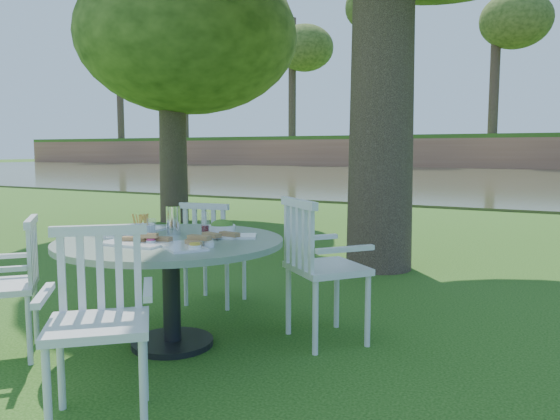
{
  "coord_description": "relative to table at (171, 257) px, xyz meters",
  "views": [
    {
      "loc": [
        2.09,
        -3.77,
        1.34
      ],
      "look_at": [
        0.0,
        0.2,
        0.85
      ],
      "focal_mm": 35.0,
      "sensor_mm": 36.0,
      "label": 1
    }
  ],
  "objects": [
    {
      "name": "chair_sw",
      "position": [
        -0.78,
        -0.61,
        -0.09
      ],
      "size": [
        0.62,
        0.62,
        0.9
      ],
      "rotation": [
        0.0,
        0.0,
        -0.76
      ],
      "color": "white",
      "rests_on": "ground"
    },
    {
      "name": "table",
      "position": [
        0.0,
        0.0,
        0.0
      ],
      "size": [
        1.53,
        1.53,
        0.74
      ],
      "color": "black",
      "rests_on": "ground"
    },
    {
      "name": "tableware",
      "position": [
        -0.05,
        0.07,
        0.16
      ],
      "size": [
        1.09,
        0.88,
        0.2
      ],
      "color": "white",
      "rests_on": "table"
    },
    {
      "name": "far_bank",
      "position": [
        0.54,
        42.01,
        6.63
      ],
      "size": [
        100.0,
        18.0,
        15.2
      ],
      "color": "#8D5842",
      "rests_on": "ground"
    },
    {
      "name": "river",
      "position": [
        0.27,
        23.89,
        -0.62
      ],
      "size": [
        100.0,
        28.0,
        0.12
      ],
      "primitive_type": "cube",
      "color": "#3C3E24",
      "rests_on": "ground"
    },
    {
      "name": "ground",
      "position": [
        0.27,
        0.89,
        -0.62
      ],
      "size": [
        140.0,
        140.0,
        0.0
      ],
      "primitive_type": "plane",
      "color": "#1A430E",
      "rests_on": "ground"
    },
    {
      "name": "chair_ne",
      "position": [
        0.84,
        0.52,
        -0.03
      ],
      "size": [
        0.7,
        0.69,
        1.01
      ],
      "rotation": [
        0.0,
        0.0,
        -3.83
      ],
      "color": "white",
      "rests_on": "ground"
    },
    {
      "name": "chair_se",
      "position": [
        0.31,
        -0.94,
        -0.06
      ],
      "size": [
        0.66,
        0.66,
        0.95
      ],
      "rotation": [
        0.0,
        0.0,
        0.72
      ],
      "color": "white",
      "rests_on": "ground"
    },
    {
      "name": "chair_nw",
      "position": [
        -0.33,
        0.94,
        -0.09
      ],
      "size": [
        0.51,
        0.48,
        0.9
      ],
      "rotation": [
        0.0,
        0.0,
        -3.01
      ],
      "color": "white",
      "rests_on": "ground"
    }
  ]
}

